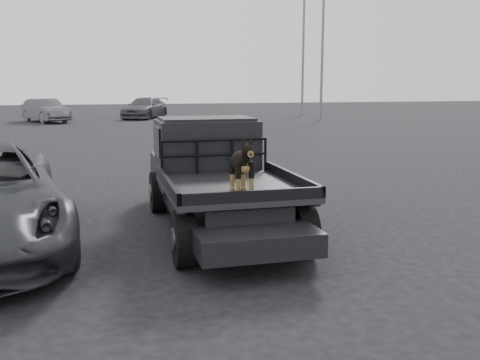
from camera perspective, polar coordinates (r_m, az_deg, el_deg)
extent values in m
plane|color=black|center=(7.27, -5.08, -8.99)|extent=(120.00, 120.00, 0.00)
imported|color=#4F4E54|center=(36.29, -20.04, 6.98)|extent=(3.42, 4.69, 1.47)
imported|color=#444449|center=(38.45, -10.13, 7.56)|extent=(4.03, 5.36, 1.45)
cylinder|color=slate|center=(37.20, 8.88, 17.28)|extent=(0.18, 0.18, 14.10)
cylinder|color=slate|center=(42.32, 6.80, 15.61)|extent=(0.18, 0.18, 12.86)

